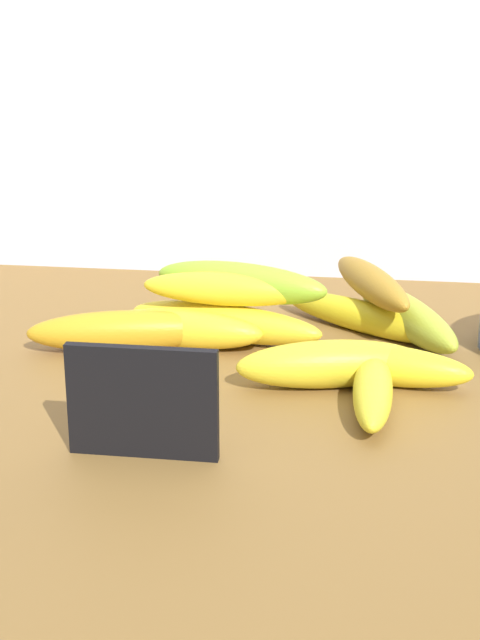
% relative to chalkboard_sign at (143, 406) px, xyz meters
% --- Properties ---
extents(counter_top, '(1.10, 0.76, 0.03)m').
position_rel_chalkboard_sign_xyz_m(counter_top, '(-0.03, 0.13, -0.05)').
color(counter_top, brown).
rests_on(counter_top, ground).
extents(back_wall, '(1.30, 0.02, 0.70)m').
position_rel_chalkboard_sign_xyz_m(back_wall, '(-0.03, 0.52, 0.28)').
color(back_wall, silver).
rests_on(back_wall, ground).
extents(chalkboard_sign, '(0.11, 0.02, 0.08)m').
position_rel_chalkboard_sign_xyz_m(chalkboard_sign, '(0.00, 0.00, 0.00)').
color(chalkboard_sign, black).
rests_on(chalkboard_sign, counter_top).
extents(banana_0, '(0.19, 0.15, 0.03)m').
position_rel_chalkboard_sign_xyz_m(banana_0, '(0.15, 0.30, -0.02)').
color(banana_0, gold).
rests_on(banana_0, counter_top).
extents(banana_1, '(0.21, 0.09, 0.04)m').
position_rel_chalkboard_sign_xyz_m(banana_1, '(0.02, 0.26, -0.02)').
color(banana_1, yellow).
rests_on(banana_1, counter_top).
extents(banana_2, '(0.16, 0.05, 0.04)m').
position_rel_chalkboard_sign_xyz_m(banana_2, '(-0.02, 0.23, -0.02)').
color(banana_2, yellow).
rests_on(banana_2, counter_top).
extents(banana_3, '(0.17, 0.08, 0.04)m').
position_rel_chalkboard_sign_xyz_m(banana_3, '(0.13, 0.15, -0.02)').
color(banana_3, yellow).
rests_on(banana_3, counter_top).
extents(banana_4, '(0.12, 0.20, 0.04)m').
position_rel_chalkboard_sign_xyz_m(banana_4, '(0.19, 0.30, -0.02)').
color(banana_4, '#9EAE2F').
rests_on(banana_4, counter_top).
extents(banana_5, '(0.03, 0.15, 0.03)m').
position_rel_chalkboard_sign_xyz_m(banana_5, '(0.16, 0.11, -0.02)').
color(banana_5, yellow).
rests_on(banana_5, counter_top).
extents(banana_6, '(0.17, 0.07, 0.04)m').
position_rel_chalkboard_sign_xyz_m(banana_6, '(0.17, 0.16, -0.02)').
color(banana_6, yellow).
rests_on(banana_6, counter_top).
extents(banana_7, '(0.19, 0.08, 0.04)m').
position_rel_chalkboard_sign_xyz_m(banana_7, '(-0.07, 0.21, -0.02)').
color(banana_7, gold).
rests_on(banana_7, counter_top).
extents(banana_8, '(0.18, 0.09, 0.04)m').
position_rel_chalkboard_sign_xyz_m(banana_8, '(0.03, 0.27, 0.02)').
color(banana_8, '#8CBC2B').
rests_on(banana_8, banana_1).
extents(banana_9, '(0.10, 0.18, 0.03)m').
position_rel_chalkboard_sign_xyz_m(banana_9, '(0.16, 0.32, 0.01)').
color(banana_9, '#A67822').
rests_on(banana_9, banana_0).
extents(banana_10, '(0.17, 0.04, 0.03)m').
position_rel_chalkboard_sign_xyz_m(banana_10, '(0.02, 0.26, 0.01)').
color(banana_10, yellow).
rests_on(banana_10, banana_1).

